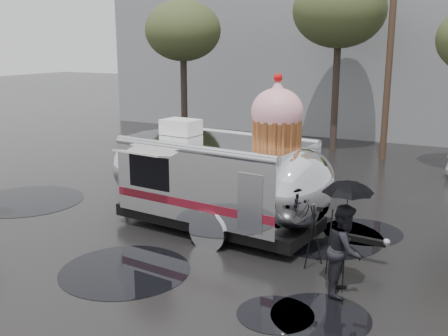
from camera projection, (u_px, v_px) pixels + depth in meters
The scene contains 11 objects.
ground at pixel (151, 266), 11.95m from camera, with size 120.00×120.00×0.00m, color black.
puddles at pixel (180, 236), 13.79m from camera, with size 13.33×7.43×0.01m.
grey_building at pixel (315, 17), 32.96m from camera, with size 22.00×12.00×13.00m, color slate.
utility_pole at pixel (390, 51), 21.87m from camera, with size 1.60×0.28×9.00m.
tree_left at pixel (183, 31), 25.02m from camera, with size 3.64×3.64×6.95m.
tree_mid at pixel (339, 11), 23.44m from camera, with size 4.20×4.20×8.03m.
barricade_row at pixel (177, 147), 22.91m from camera, with size 4.30×0.80×1.00m.
airstream_trailer at pixel (220, 176), 13.90m from camera, with size 8.05×3.30×4.35m.
person_right at pixel (345, 249), 10.49m from camera, with size 0.90×0.50×1.87m, color black.
umbrella_black at pixel (347, 200), 10.24m from camera, with size 1.23×1.23×2.39m.
tripod at pixel (319, 232), 11.62m from camera, with size 0.54×0.61×1.47m.
Camera 1 is at (6.56, -9.10, 4.97)m, focal length 42.00 mm.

